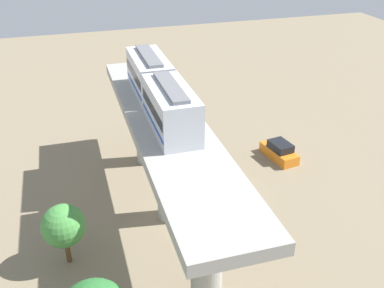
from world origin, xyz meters
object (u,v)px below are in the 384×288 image
Objects in this scene: train at (159,90)px; parked_car_white at (234,189)px; tree_near_viaduct at (64,226)px; parked_car_orange at (279,151)px.

train is 3.03× the size of parked_car_white.
train is 2.94× the size of tree_near_viaduct.
tree_near_viaduct is at bearing 13.74° from parked_car_orange.
train is at bearing -23.07° from parked_car_white.
parked_car_orange is 0.96× the size of tree_near_viaduct.
tree_near_viaduct is (20.45, 8.71, 2.36)m from parked_car_orange.
parked_car_orange is at bearing -155.53° from parked_car_white.
train reaches higher than parked_car_orange.
parked_car_white is (-5.87, 1.19, -9.17)m from train.
parked_car_orange is at bearing -156.93° from tree_near_viaduct.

